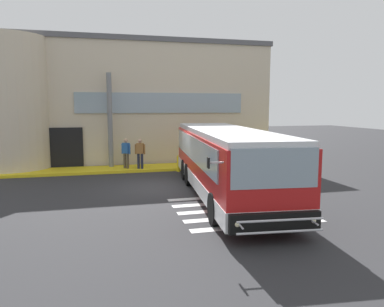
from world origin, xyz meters
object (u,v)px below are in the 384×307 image
at_px(passenger_by_doorway, 140,151).
at_px(safety_bollard_yellow, 178,164).
at_px(bus_main_foreground, 225,163).
at_px(passenger_near_column, 126,152).
at_px(entry_support_column, 110,120).

height_order(passenger_by_doorway, safety_bollard_yellow, passenger_by_doorway).
distance_m(passenger_by_doorway, safety_bollard_yellow, 2.23).
relative_size(bus_main_foreground, safety_bollard_yellow, 12.62).
bearing_deg(bus_main_foreground, safety_bollard_yellow, 96.82).
xyz_separation_m(bus_main_foreground, passenger_near_column, (-3.49, 6.75, -0.25)).
distance_m(bus_main_foreground, passenger_near_column, 7.61).
relative_size(entry_support_column, passenger_by_doorway, 3.18).
height_order(passenger_near_column, passenger_by_doorway, same).
relative_size(entry_support_column, passenger_near_column, 3.18).
xyz_separation_m(entry_support_column, passenger_by_doorway, (1.56, -1.15, -1.70)).
height_order(bus_main_foreground, passenger_by_doorway, bus_main_foreground).
relative_size(bus_main_foreground, passenger_near_column, 6.78).
height_order(entry_support_column, passenger_by_doorway, entry_support_column).
height_order(entry_support_column, passenger_near_column, entry_support_column).
xyz_separation_m(entry_support_column, safety_bollard_yellow, (3.59, -1.80, -2.36)).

